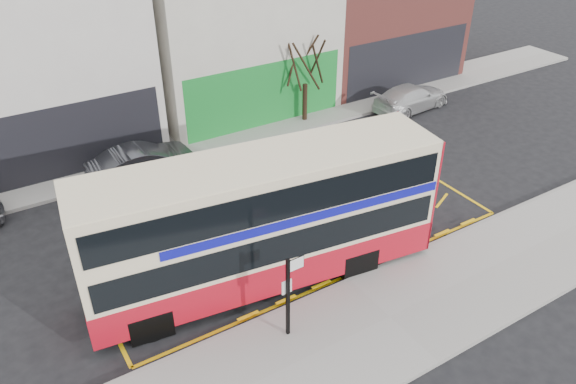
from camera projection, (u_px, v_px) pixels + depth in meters
ground at (342, 276)px, 18.10m from camera, size 120.00×120.00×0.00m
pavement at (389, 318)px, 16.40m from camera, size 40.00×4.00×0.15m
kerb at (350, 281)px, 17.79m from camera, size 40.00×0.15×0.15m
far_pavement at (201, 143)px, 25.99m from camera, size 50.00×3.00×0.15m
road_markings at (315, 250)px, 19.25m from camera, size 14.00×3.40×0.01m
terrace_left at (32, 26)px, 23.64m from camera, size 8.00×8.01×11.80m
terrace_green_shop at (225, 4)px, 27.78m from camera, size 9.00×8.01×11.30m
double_decker_bus at (264, 220)px, 16.83m from camera, size 11.09×3.88×4.34m
bus_stop_post at (290, 289)px, 14.98m from camera, size 0.66×0.12×2.65m
car_grey at (143, 163)px, 23.01m from camera, size 4.45×1.71×1.45m
car_white at (411, 97)px, 29.08m from camera, size 4.72×2.34×1.32m
street_tree_right at (306, 50)px, 26.17m from camera, size 2.49×2.49×5.37m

